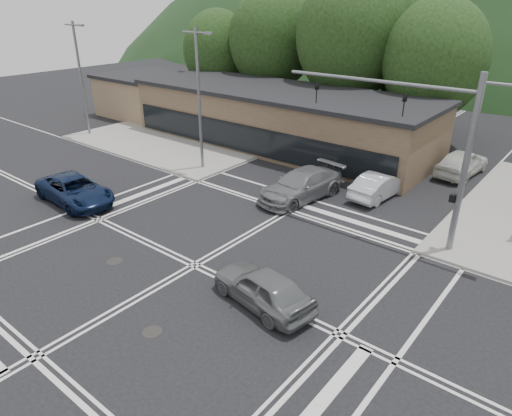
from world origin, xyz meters
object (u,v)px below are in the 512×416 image
Objects in this scene: car_queue_b at (462,163)px; car_queue_a at (379,185)px; car_blue_west at (75,190)px; car_grey_center at (263,287)px; car_northbound at (301,185)px.

car_queue_a is at bearing 74.85° from car_queue_b.
car_grey_center is (14.10, -0.80, -0.00)m from car_blue_west.
car_grey_center is at bearing -55.22° from car_northbound.
car_northbound reaches higher than car_blue_west.
car_northbound is (9.59, 8.50, 0.07)m from car_blue_west.
car_grey_center is 0.77× the size of car_northbound.
car_queue_b reaches higher than car_northbound.
car_queue_b is at bearing -174.54° from car_grey_center.
car_blue_west is 1.22× the size of car_queue_a.
car_queue_b is at bearing 67.53° from car_northbound.
car_blue_west is at bearing -129.53° from car_northbound.
car_queue_b is at bearing -105.69° from car_queue_a.
car_queue_a is 0.90× the size of car_queue_b.
car_northbound reaches higher than car_queue_a.
car_queue_b is at bearing -36.80° from car_blue_west.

